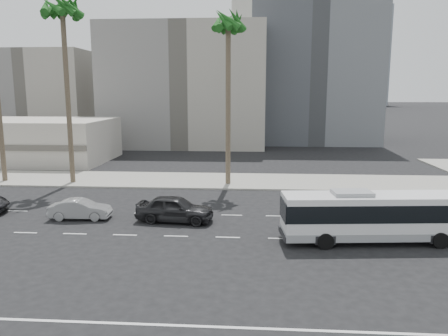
# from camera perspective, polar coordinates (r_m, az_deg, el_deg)

# --- Properties ---
(ground) EXTENTS (700.00, 700.00, 0.00)m
(ground) POSITION_cam_1_polar(r_m,az_deg,el_deg) (24.80, 7.54, -9.33)
(ground) COLOR black
(ground) RESTS_ON ground
(sidewalk_north) EXTENTS (120.00, 7.00, 0.15)m
(sidewalk_north) POSITION_cam_1_polar(r_m,az_deg,el_deg) (39.72, 6.17, -1.79)
(sidewalk_north) COLOR gray
(sidewalk_north) RESTS_ON ground
(commercial_low) EXTENTS (22.00, 12.16, 5.00)m
(commercial_low) POSITION_cam_1_polar(r_m,az_deg,el_deg) (57.20, -25.91, 3.34)
(commercial_low) COLOR #BAB2A6
(commercial_low) RESTS_ON ground
(midrise_beige_west) EXTENTS (24.00, 18.00, 18.00)m
(midrise_beige_west) POSITION_cam_1_polar(r_m,az_deg,el_deg) (69.14, -4.81, 10.70)
(midrise_beige_west) COLOR gray
(midrise_beige_west) RESTS_ON ground
(midrise_gray_center) EXTENTS (20.00, 20.00, 26.00)m
(midrise_gray_center) POSITION_cam_1_polar(r_m,az_deg,el_deg) (76.11, 11.48, 13.49)
(midrise_gray_center) COLOR #4D5055
(midrise_gray_center) RESTS_ON ground
(midrise_beige_far) EXTENTS (18.00, 16.00, 15.00)m
(midrise_beige_far) POSITION_cam_1_polar(r_m,az_deg,el_deg) (81.88, -22.76, 8.81)
(midrise_beige_far) COLOR gray
(midrise_beige_far) RESTS_ON ground
(civic_tower) EXTENTS (42.00, 42.00, 129.00)m
(civic_tower) POSITION_cam_1_polar(r_m,az_deg,el_deg) (275.06, 3.97, 16.45)
(civic_tower) COLOR silver
(civic_tower) RESTS_ON ground
(highrise_right) EXTENTS (26.00, 26.00, 70.00)m
(highrise_right) POSITION_cam_1_polar(r_m,az_deg,el_deg) (258.99, 14.82, 15.69)
(highrise_right) COLOR slate
(highrise_right) RESTS_ON ground
(highrise_far) EXTENTS (22.00, 22.00, 60.00)m
(highrise_far) POSITION_cam_1_polar(r_m,az_deg,el_deg) (293.07, 18.60, 13.83)
(highrise_far) COLOR slate
(highrise_far) RESTS_ON ground
(city_bus) EXTENTS (10.28, 3.19, 2.90)m
(city_bus) POSITION_cam_1_polar(r_m,az_deg,el_deg) (25.09, 19.39, -5.95)
(city_bus) COLOR silver
(city_bus) RESTS_ON ground
(car_a) EXTENTS (2.45, 5.12, 1.69)m
(car_a) POSITION_cam_1_polar(r_m,az_deg,el_deg) (27.70, -6.57, -5.40)
(car_a) COLOR black
(car_a) RESTS_ON ground
(car_b) EXTENTS (1.59, 4.02, 1.30)m
(car_b) POSITION_cam_1_polar(r_m,az_deg,el_deg) (29.65, -18.60, -5.22)
(car_b) COLOR gray
(car_b) RESTS_ON ground
(palm_near) EXTENTS (4.45, 4.45, 15.01)m
(palm_near) POSITION_cam_1_polar(r_m,az_deg,el_deg) (37.81, 0.57, 18.28)
(palm_near) COLOR brown
(palm_near) RESTS_ON ground
(palm_mid) EXTENTS (5.34, 5.34, 16.48)m
(palm_mid) POSITION_cam_1_polar(r_m,az_deg,el_deg) (41.02, -20.73, 18.75)
(palm_mid) COLOR brown
(palm_mid) RESTS_ON ground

